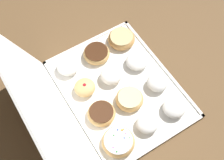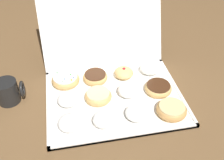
{
  "view_description": "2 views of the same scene",
  "coord_description": "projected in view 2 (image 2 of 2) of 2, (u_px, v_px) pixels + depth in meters",
  "views": [
    {
      "loc": [
        -0.49,
        0.34,
        1.13
      ],
      "look_at": [
        0.03,
        0.02,
        0.05
      ],
      "focal_mm": 50.7,
      "sensor_mm": 36.0,
      "label": 1
    },
    {
      "loc": [
        -0.17,
        -0.79,
        0.77
      ],
      "look_at": [
        -0.0,
        0.05,
        0.06
      ],
      "focal_mm": 43.28,
      "sensor_mm": 36.0,
      "label": 2
    }
  ],
  "objects": [
    {
      "name": "sprinkle_donut_8",
      "position": [
        66.0,
        79.0,
        1.16
      ],
      "size": [
        0.12,
        0.12,
        0.04
      ],
      "color": "tan",
      "rests_on": "donut_box"
    },
    {
      "name": "chocolate_frosted_donut_9",
      "position": [
        95.0,
        77.0,
        1.18
      ],
      "size": [
        0.11,
        0.11,
        0.04
      ],
      "color": "tan",
      "rests_on": "donut_box"
    },
    {
      "name": "powdered_filled_donut_11",
      "position": [
        150.0,
        68.0,
        1.22
      ],
      "size": [
        0.09,
        0.09,
        0.05
      ],
      "color": "white",
      "rests_on": "donut_box"
    },
    {
      "name": "jelly_filled_donut_10",
      "position": [
        124.0,
        73.0,
        1.19
      ],
      "size": [
        0.08,
        0.08,
        0.05
      ],
      "color": "#E5B770",
      "rests_on": "donut_box"
    },
    {
      "name": "powdered_filled_donut_6",
      "position": [
        128.0,
        90.0,
        1.1
      ],
      "size": [
        0.09,
        0.09,
        0.05
      ],
      "color": "white",
      "rests_on": "donut_box"
    },
    {
      "name": "donut_box",
      "position": [
        115.0,
        98.0,
        1.11
      ],
      "size": [
        0.55,
        0.42,
        0.01
      ],
      "color": "white",
      "rests_on": "ground"
    },
    {
      "name": "ground_plane",
      "position": [
        115.0,
        99.0,
        1.11
      ],
      "size": [
        3.0,
        3.0,
        0.0
      ],
      "primitive_type": "plane",
      "color": "brown"
    },
    {
      "name": "powdered_filled_donut_4",
      "position": [
        68.0,
        100.0,
        1.06
      ],
      "size": [
        0.08,
        0.08,
        0.04
      ],
      "color": "white",
      "rests_on": "donut_box"
    },
    {
      "name": "box_lid_open",
      "position": [
        102.0,
        21.0,
        1.2
      ],
      "size": [
        0.55,
        0.16,
        0.41
      ],
      "primitive_type": "cube",
      "rotation": [
        1.21,
        0.0,
        0.0
      ],
      "color": "white",
      "rests_on": "ground"
    },
    {
      "name": "glazed_ring_donut_5",
      "position": [
        98.0,
        97.0,
        1.08
      ],
      "size": [
        0.11,
        0.11,
        0.04
      ],
      "color": "tan",
      "rests_on": "donut_box"
    },
    {
      "name": "coffee_mug",
      "position": [
        8.0,
        91.0,
        1.07
      ],
      "size": [
        0.11,
        0.09,
        0.1
      ],
      "color": "black",
      "rests_on": "ground"
    },
    {
      "name": "glazed_ring_donut_3",
      "position": [
        171.0,
        110.0,
        1.02
      ],
      "size": [
        0.12,
        0.12,
        0.04
      ],
      "color": "tan",
      "rests_on": "donut_box"
    },
    {
      "name": "powdered_filled_donut_0",
      "position": [
        70.0,
        123.0,
        0.97
      ],
      "size": [
        0.09,
        0.09,
        0.04
      ],
      "color": "white",
      "rests_on": "donut_box"
    },
    {
      "name": "powdered_filled_donut_1",
      "position": [
        104.0,
        119.0,
        0.98
      ],
      "size": [
        0.08,
        0.08,
        0.05
      ],
      "color": "white",
      "rests_on": "donut_box"
    },
    {
      "name": "chocolate_frosted_donut_7",
      "position": [
        158.0,
        88.0,
        1.12
      ],
      "size": [
        0.11,
        0.11,
        0.04
      ],
      "color": "tan",
      "rests_on": "donut_box"
    },
    {
      "name": "powdered_filled_donut_2",
      "position": [
        137.0,
        113.0,
        1.01
      ],
      "size": [
        0.09,
        0.09,
        0.04
      ],
      "color": "white",
      "rests_on": "donut_box"
    }
  ]
}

